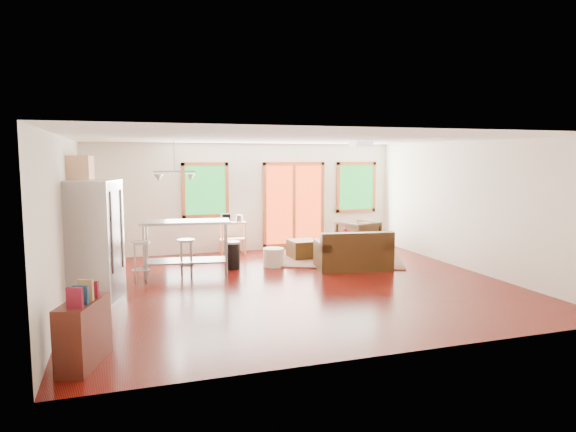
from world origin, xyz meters
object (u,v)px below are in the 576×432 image
object	(u,v)px
loveseat	(353,254)
island	(186,238)
rug	(339,259)
ottoman	(303,249)
coffee_table	(346,242)
kitchen_cart	(232,226)
refrigerator	(93,241)
armchair	(358,234)

from	to	relation	value
loveseat	island	size ratio (longest dim) A/B	0.91
rug	ottoman	distance (m)	0.83
rug	ottoman	world-z (taller)	ottoman
coffee_table	island	size ratio (longest dim) A/B	0.66
loveseat	kitchen_cart	world-z (taller)	kitchen_cart
coffee_table	ottoman	distance (m)	0.97
rug	loveseat	size ratio (longest dim) A/B	1.70
rug	kitchen_cart	world-z (taller)	kitchen_cart
coffee_table	refrigerator	distance (m)	5.58
refrigerator	kitchen_cart	distance (m)	4.28
coffee_table	kitchen_cart	bearing A→B (deg)	150.92
rug	coffee_table	distance (m)	0.40
ottoman	island	xyz separation A→B (m)	(-2.72, -0.86, 0.52)
armchair	coffee_table	bearing A→B (deg)	26.58
coffee_table	kitchen_cart	size ratio (longest dim) A/B	1.21
coffee_table	refrigerator	world-z (taller)	refrigerator
loveseat	refrigerator	distance (m)	5.01
loveseat	armchair	size ratio (longest dim) A/B	1.91
coffee_table	armchair	size ratio (longest dim) A/B	1.39
kitchen_cart	ottoman	bearing A→B (deg)	-35.19
island	kitchen_cart	world-z (taller)	island
loveseat	kitchen_cart	size ratio (longest dim) A/B	1.66
rug	refrigerator	distance (m)	5.43
rug	loveseat	distance (m)	1.05
refrigerator	loveseat	bearing A→B (deg)	27.58
loveseat	coffee_table	distance (m)	1.12
refrigerator	island	xyz separation A→B (m)	(1.60, 1.28, -0.23)
loveseat	ottoman	distance (m)	1.49
ottoman	kitchen_cart	world-z (taller)	kitchen_cart
refrigerator	ottoman	bearing A→B (deg)	44.91
coffee_table	kitchen_cart	xyz separation A→B (m)	(-2.33, 1.30, 0.29)
rug	ottoman	size ratio (longest dim) A/B	4.38
refrigerator	kitchen_cart	bearing A→B (deg)	65.93
coffee_table	kitchen_cart	world-z (taller)	kitchen_cart
coffee_table	island	world-z (taller)	island
rug	armchair	world-z (taller)	armchair
loveseat	armchair	bearing A→B (deg)	70.66
loveseat	island	distance (m)	3.37
coffee_table	ottoman	size ratio (longest dim) A/B	1.88
island	loveseat	bearing A→B (deg)	-8.66
island	refrigerator	bearing A→B (deg)	-141.47
armchair	kitchen_cart	size ratio (longest dim) A/B	0.87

